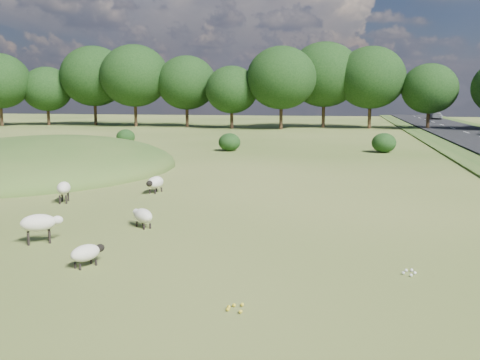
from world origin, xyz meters
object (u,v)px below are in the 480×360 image
car_1 (435,115)px  sheep_2 (155,183)px  sheep_0 (64,188)px  sheep_3 (39,223)px  sheep_1 (143,216)px  sheep_4 (86,253)px

car_1 → sheep_2: bearing=72.6°
sheep_0 → sheep_3: size_ratio=1.01×
sheep_0 → sheep_1: (4.85, -3.42, -0.21)m
sheep_3 → sheep_4: size_ratio=1.19×
car_1 → sheep_4: bearing=75.8°
sheep_4 → car_1: size_ratio=0.21×
sheep_2 → sheep_3: size_ratio=1.08×
sheep_0 → sheep_1: size_ratio=1.18×
sheep_0 → sheep_2: 4.16m
car_1 → sheep_0: bearing=71.2°
sheep_4 → car_1: 90.71m
sheep_1 → sheep_4: 4.32m
sheep_2 → sheep_3: bearing=4.4°
sheep_0 → sheep_4: 9.20m
sheep_1 → car_1: bearing=-63.2°
sheep_0 → sheep_1: sheep_0 is taller
sheep_2 → sheep_3: 8.81m
sheep_0 → sheep_2: size_ratio=0.94×
sheep_2 → sheep_3: (-0.51, -8.80, 0.15)m
sheep_3 → sheep_4: sheep_3 is taller
sheep_2 → sheep_3: sheep_3 is taller
sheep_3 → car_1: (24.75, 86.09, 0.34)m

